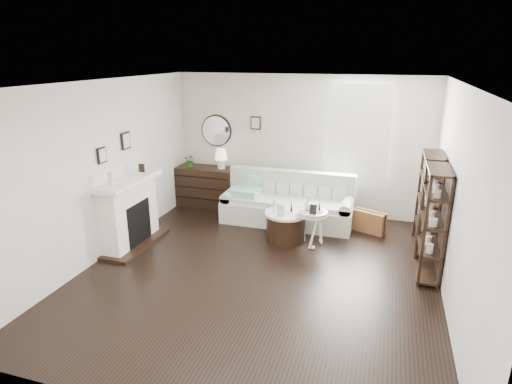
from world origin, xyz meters
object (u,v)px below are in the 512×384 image
(drum_table, at_px, (286,226))
(pedestal_table, at_px, (313,214))
(dresser, at_px, (206,186))
(sofa, at_px, (288,206))

(drum_table, distance_m, pedestal_table, 0.55)
(drum_table, bearing_deg, dresser, 148.56)
(sofa, relative_size, drum_table, 3.36)
(pedestal_table, bearing_deg, drum_table, 172.94)
(sofa, height_order, dresser, sofa)
(drum_table, relative_size, pedestal_table, 1.21)
(sofa, xyz_separation_m, dresser, (-1.85, 0.39, 0.10))
(dresser, distance_m, drum_table, 2.36)
(dresser, distance_m, pedestal_table, 2.80)
(sofa, distance_m, pedestal_table, 1.12)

